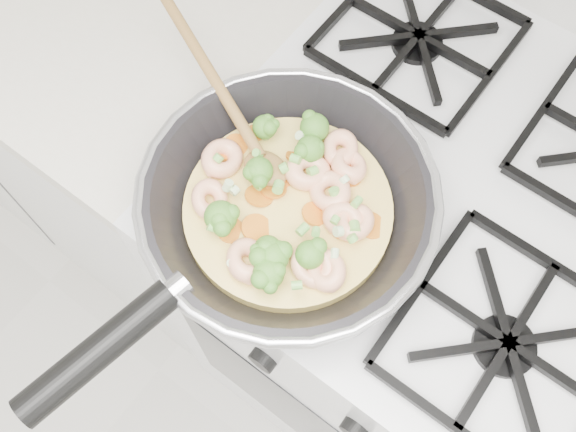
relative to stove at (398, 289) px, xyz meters
The scene contains 3 objects.
stove is the anchor object (origin of this frame).
counter_left 0.80m from the stove, behind, with size 1.00×0.60×0.90m.
skillet 0.55m from the stove, 125.77° to the right, with size 0.45×0.51×0.09m.
Camera 1 is at (0.05, 1.28, 1.60)m, focal length 39.43 mm.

